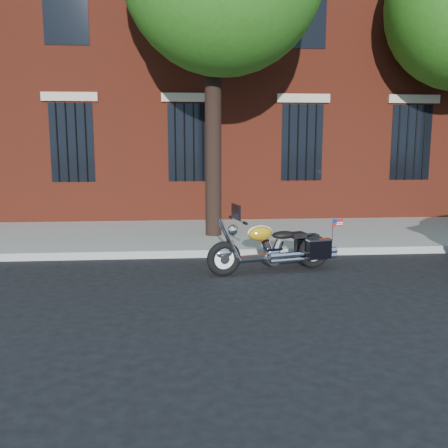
{
  "coord_description": "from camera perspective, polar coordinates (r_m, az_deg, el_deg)",
  "views": [
    {
      "loc": [
        -0.16,
        -8.16,
        2.25
      ],
      "look_at": [
        0.57,
        0.8,
        0.75
      ],
      "focal_mm": 40.0,
      "sensor_mm": 36.0,
      "label": 1
    }
  ],
  "objects": [
    {
      "name": "motorcycle",
      "position": [
        8.68,
        6.05,
        -2.81
      ],
      "size": [
        2.4,
        1.04,
        1.21
      ],
      "rotation": [
        0.0,
        0.0,
        0.25
      ],
      "color": "black",
      "rests_on": "ground"
    },
    {
      "name": "curb",
      "position": [
        9.79,
        -3.59,
        -3.36
      ],
      "size": [
        40.0,
        0.16,
        0.15
      ],
      "primitive_type": "cube",
      "color": "gray",
      "rests_on": "ground"
    },
    {
      "name": "sidewalk",
      "position": [
        11.63,
        -3.77,
        -1.3
      ],
      "size": [
        40.0,
        3.6,
        0.15
      ],
      "primitive_type": "cube",
      "color": "gray",
      "rests_on": "ground"
    },
    {
      "name": "ground",
      "position": [
        8.47,
        -3.4,
        -5.93
      ],
      "size": [
        120.0,
        120.0,
        0.0
      ],
      "primitive_type": "plane",
      "color": "black",
      "rests_on": "ground"
    },
    {
      "name": "building",
      "position": [
        18.6,
        -4.35,
        21.1
      ],
      "size": [
        26.0,
        10.08,
        12.0
      ],
      "color": "maroon",
      "rests_on": "ground"
    }
  ]
}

